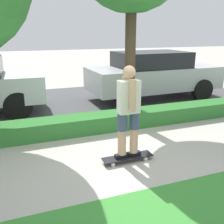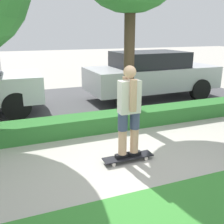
{
  "view_description": "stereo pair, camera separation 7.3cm",
  "coord_description": "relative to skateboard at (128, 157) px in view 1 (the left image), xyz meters",
  "views": [
    {
      "loc": [
        -1.7,
        -3.99,
        2.25
      ],
      "look_at": [
        0.03,
        0.6,
        0.74
      ],
      "focal_mm": 42.0,
      "sensor_mm": 36.0,
      "label": 1
    },
    {
      "loc": [
        -1.76,
        -3.96,
        2.25
      ],
      "look_at": [
        0.03,
        0.6,
        0.74
      ],
      "focal_mm": 42.0,
      "sensor_mm": 36.0,
      "label": 2
    }
  ],
  "objects": [
    {
      "name": "ground_plane",
      "position": [
        -0.08,
        0.08,
        -0.07
      ],
      "size": [
        60.0,
        60.0,
        0.0
      ],
      "primitive_type": "plane",
      "color": "#ADA89E"
    },
    {
      "name": "skateboard",
      "position": [
        0.0,
        0.0,
        0.0
      ],
      "size": [
        0.93,
        0.24,
        0.09
      ],
      "color": "black",
      "rests_on": "ground_plane"
    },
    {
      "name": "skater_person",
      "position": [
        0.0,
        0.0,
        0.89
      ],
      "size": [
        0.49,
        0.42,
        1.63
      ],
      "color": "black",
      "rests_on": "skateboard"
    },
    {
      "name": "parked_car_middle",
      "position": [
        2.7,
        3.97,
        0.78
      ],
      "size": [
        4.53,
        2.0,
        1.61
      ],
      "rotation": [
        0.0,
        0.0,
        0.03
      ],
      "color": "#B7B7BC",
      "rests_on": "ground_plane"
    },
    {
      "name": "hedge_row",
      "position": [
        -0.08,
        1.68,
        0.12
      ],
      "size": [
        12.81,
        0.6,
        0.38
      ],
      "color": "#2D702D",
      "rests_on": "ground_plane"
    },
    {
      "name": "street_asphalt",
      "position": [
        -0.08,
        4.28,
        -0.07
      ],
      "size": [
        12.81,
        5.0,
        0.01
      ],
      "color": "#474749",
      "rests_on": "ground_plane"
    }
  ]
}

